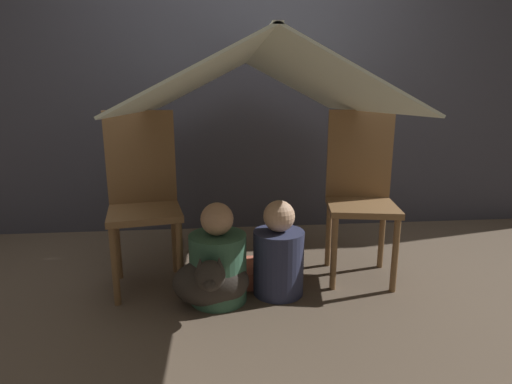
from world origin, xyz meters
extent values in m
plane|color=brown|center=(0.00, 0.00, 0.00)|extent=(8.80, 8.80, 0.00)
cube|color=#3D3D47|center=(0.00, 1.23, 1.25)|extent=(7.00, 0.05, 2.50)
cylinder|color=brown|center=(-0.77, -0.05, 0.22)|extent=(0.04, 0.04, 0.43)
cylinder|color=brown|center=(-0.43, 0.01, 0.22)|extent=(0.04, 0.04, 0.43)
cylinder|color=brown|center=(-0.83, 0.28, 0.22)|extent=(0.04, 0.04, 0.43)
cylinder|color=brown|center=(-0.50, 0.35, 0.22)|extent=(0.04, 0.04, 0.43)
cube|color=brown|center=(-0.63, 0.15, 0.45)|extent=(0.46, 0.46, 0.04)
cube|color=brown|center=(-0.67, 0.33, 0.74)|extent=(0.39, 0.10, 0.54)
cylinder|color=brown|center=(0.43, 0.01, 0.22)|extent=(0.04, 0.04, 0.43)
cylinder|color=brown|center=(0.77, -0.05, 0.22)|extent=(0.04, 0.04, 0.43)
cylinder|color=brown|center=(0.49, 0.34, 0.22)|extent=(0.04, 0.04, 0.43)
cylinder|color=brown|center=(0.83, 0.28, 0.22)|extent=(0.04, 0.04, 0.43)
cube|color=brown|center=(0.63, 0.15, 0.45)|extent=(0.46, 0.46, 0.04)
cube|color=brown|center=(0.66, 0.33, 0.74)|extent=(0.39, 0.10, 0.54)
cube|color=silver|center=(-0.32, 0.15, 1.17)|extent=(0.64, 1.56, 0.33)
cube|color=silver|center=(0.32, 0.15, 1.17)|extent=(0.64, 1.56, 0.33)
cube|color=silver|center=(0.00, 0.15, 1.33)|extent=(0.04, 1.56, 0.01)
cylinder|color=#38664C|center=(-0.22, -0.05, 0.19)|extent=(0.31, 0.31, 0.38)
sphere|color=tan|center=(-0.22, -0.05, 0.46)|extent=(0.17, 0.17, 0.17)
cylinder|color=#2D3351|center=(0.11, 0.00, 0.18)|extent=(0.28, 0.28, 0.37)
sphere|color=#D6A884|center=(0.11, 0.00, 0.45)|extent=(0.17, 0.17, 0.17)
ellipsoid|color=#332D28|center=(-0.26, -0.11, 0.13)|extent=(0.40, 0.24, 0.26)
sphere|color=#332D28|center=(-0.26, -0.26, 0.24)|extent=(0.15, 0.15, 0.15)
ellipsoid|color=#332D28|center=(-0.26, -0.33, 0.22)|extent=(0.06, 0.08, 0.05)
cone|color=#332D28|center=(-0.31, -0.26, 0.30)|extent=(0.05, 0.05, 0.07)
cone|color=#332D28|center=(-0.22, -0.26, 0.30)|extent=(0.05, 0.05, 0.07)
cube|color=#CC664C|center=(-0.05, 0.17, 0.05)|extent=(0.36, 0.29, 0.10)
camera|label=1|loc=(-0.22, -2.06, 1.08)|focal=28.00mm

